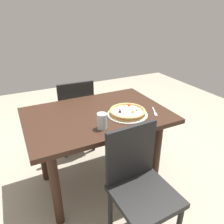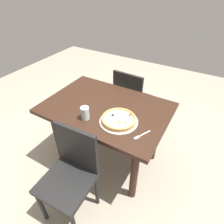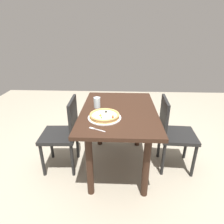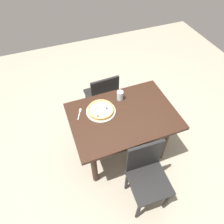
# 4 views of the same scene
# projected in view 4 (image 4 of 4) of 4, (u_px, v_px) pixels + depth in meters

# --- Properties ---
(ground_plane) EXTENTS (6.00, 6.00, 0.00)m
(ground_plane) POSITION_uv_depth(u_px,v_px,m) (121.00, 150.00, 2.89)
(ground_plane) COLOR #9E937F
(dining_table) EXTENTS (1.20, 0.83, 0.76)m
(dining_table) POSITION_uv_depth(u_px,v_px,m) (123.00, 122.00, 2.41)
(dining_table) COLOR #331E14
(dining_table) RESTS_ON ground
(chair_near) EXTENTS (0.42, 0.42, 0.88)m
(chair_near) POSITION_uv_depth(u_px,v_px,m) (147.00, 175.00, 2.14)
(chair_near) COLOR black
(chair_near) RESTS_ON ground
(chair_far) EXTENTS (0.42, 0.42, 0.88)m
(chair_far) POSITION_uv_depth(u_px,v_px,m) (102.00, 96.00, 2.90)
(chair_far) COLOR black
(chair_far) RESTS_ON ground
(plate) EXTENTS (0.34, 0.34, 0.01)m
(plate) POSITION_uv_depth(u_px,v_px,m) (101.00, 111.00, 2.35)
(plate) COLOR white
(plate) RESTS_ON dining_table
(pizza) EXTENTS (0.30, 0.30, 0.04)m
(pizza) POSITION_uv_depth(u_px,v_px,m) (101.00, 110.00, 2.33)
(pizza) COLOR tan
(pizza) RESTS_ON plate
(fork) EXTENTS (0.09, 0.16, 0.00)m
(fork) POSITION_uv_depth(u_px,v_px,m) (80.00, 113.00, 2.33)
(fork) COLOR silver
(fork) RESTS_ON dining_table
(drinking_glass) EXTENTS (0.07, 0.07, 0.12)m
(drinking_glass) POSITION_uv_depth(u_px,v_px,m) (120.00, 95.00, 2.44)
(drinking_glass) COLOR silver
(drinking_glass) RESTS_ON dining_table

